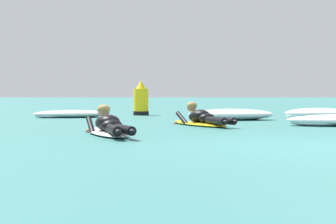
% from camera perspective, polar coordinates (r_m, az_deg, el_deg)
% --- Properties ---
extents(ground_plane, '(120.00, 120.00, 0.00)m').
position_cam_1_polar(ground_plane, '(18.60, 6.11, -0.42)').
color(ground_plane, '#387A75').
extents(surfer_near, '(1.03, 2.57, 0.53)m').
position_cam_1_polar(surfer_near, '(10.76, -5.07, -1.29)').
color(surfer_near, white).
rests_on(surfer_near, ground).
extents(surfer_far, '(1.30, 2.48, 0.54)m').
position_cam_1_polar(surfer_far, '(13.73, 2.96, -0.63)').
color(surfer_far, yellow).
rests_on(surfer_far, ground).
extents(whitewater_mid_left, '(2.24, 1.29, 0.28)m').
position_cam_1_polar(whitewater_mid_left, '(16.54, 5.45, -0.25)').
color(whitewater_mid_left, white).
rests_on(whitewater_mid_left, ground).
extents(whitewater_mid_right, '(2.18, 1.25, 0.21)m').
position_cam_1_polar(whitewater_mid_right, '(18.19, -8.32, -0.18)').
color(whitewater_mid_right, white).
rests_on(whitewater_mid_right, ground).
extents(whitewater_back, '(1.89, 1.33, 0.28)m').
position_cam_1_polar(whitewater_back, '(17.67, 12.81, -0.15)').
color(whitewater_back, white).
rests_on(whitewater_back, ground).
extents(channel_marker_buoy, '(0.47, 0.47, 1.03)m').
position_cam_1_polar(channel_marker_buoy, '(19.81, -2.34, 0.91)').
color(channel_marker_buoy, yellow).
rests_on(channel_marker_buoy, ground).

